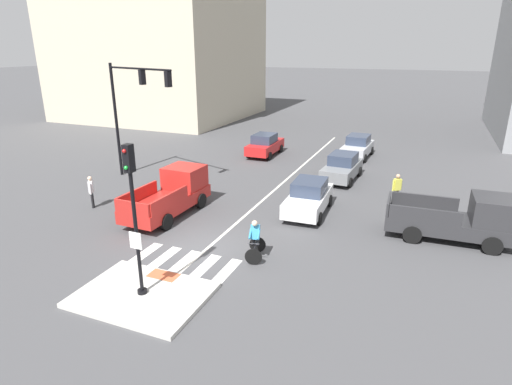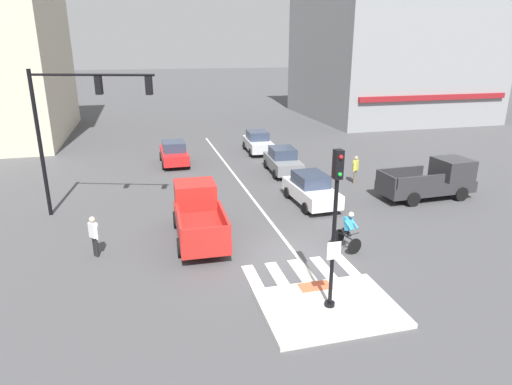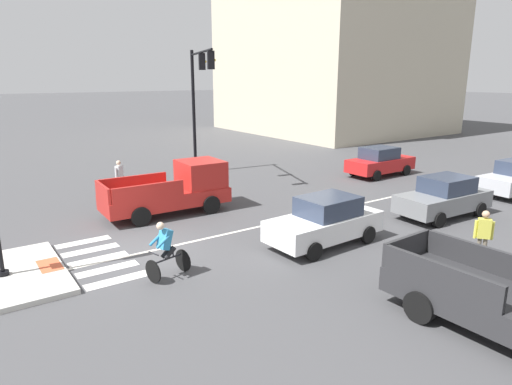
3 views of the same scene
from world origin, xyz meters
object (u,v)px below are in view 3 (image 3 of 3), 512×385
Objects in this scene: car_white_eastbound_mid at (325,221)px; pedestrian_waiting_far_side at (484,233)px; pickup_truck_red_westbound_near at (177,190)px; traffic_light_mast at (198,90)px; pedestrian_at_curb_left at (119,175)px; car_grey_eastbound_far at (444,197)px; cyclist at (166,249)px; car_red_westbound_distant at (380,162)px.

pedestrian_waiting_far_side is (3.91, 2.76, 0.17)m from car_white_eastbound_mid.
pickup_truck_red_westbound_near is 11.41m from pedestrian_waiting_far_side.
pedestrian_at_curb_left is (0.86, -4.78, -3.84)m from traffic_light_mast.
pickup_truck_red_westbound_near reaches higher than car_grey_eastbound_far.
cyclist reaches higher than car_grey_eastbound_far.
traffic_light_mast reaches higher than pickup_truck_red_westbound_near.
car_white_eastbound_mid is at bearing 18.90° from pedestrian_at_curb_left.
car_red_westbound_distant is 16.52m from cyclist.
car_white_eastbound_mid is at bearing -58.18° from car_red_westbound_distant.
car_grey_eastbound_far is 10.87m from pickup_truck_red_westbound_near.
car_white_eastbound_mid and car_red_westbound_distant have the same top height.
car_red_westbound_distant is at bearing 110.00° from cyclist.
traffic_light_mast is 7.37m from pickup_truck_red_westbound_near.
traffic_light_mast is at bearing -119.67° from car_red_westbound_distant.
pedestrian_at_curb_left is at bearing -156.16° from pedestrian_waiting_far_side.
pedestrian_at_curb_left reaches higher than car_white_eastbound_mid.
car_red_westbound_distant is 0.98× the size of car_grey_eastbound_far.
car_grey_eastbound_far is 14.47m from pedestrian_at_curb_left.
pickup_truck_red_westbound_near is (5.04, -3.77, -3.84)m from traffic_light_mast.
car_grey_eastbound_far is 2.51× the size of pedestrian_waiting_far_side.
traffic_light_mast is 13.21m from cyclist.
pedestrian_at_curb_left is 15.62m from pedestrian_waiting_far_side.
car_red_westbound_distant and car_grey_eastbound_far have the same top height.
car_red_westbound_distant is at bearing 60.33° from traffic_light_mast.
car_white_eastbound_mid is 0.99× the size of car_grey_eastbound_far.
pedestrian_at_curb_left and pedestrian_waiting_far_side have the same top height.
pickup_truck_red_westbound_near reaches higher than pedestrian_waiting_far_side.
pedestrian_waiting_far_side is (14.29, 6.31, 0.00)m from pedestrian_at_curb_left.
traffic_light_mast reaches higher than cyclist.
traffic_light_mast is 4.14× the size of pedestrian_waiting_far_side.
cyclist is (5.62, -2.95, -0.11)m from pickup_truck_red_westbound_near.
car_grey_eastbound_far is (0.43, 6.07, 0.00)m from car_white_eastbound_mid.
cyclist reaches higher than car_white_eastbound_mid.
car_white_eastbound_mid is 2.49× the size of pedestrian_waiting_far_side.
pedestrian_waiting_far_side is (10.11, 5.30, 0.00)m from pickup_truck_red_westbound_near.
car_white_eastbound_mid is 10.97m from pedestrian_at_curb_left.
pedestrian_waiting_far_side is (4.48, 8.25, 0.11)m from cyclist.
car_white_eastbound_mid is 1.01× the size of car_red_westbound_distant.
pedestrian_waiting_far_side is at bearing 27.69° from pickup_truck_red_westbound_near.
traffic_light_mast is at bearing -174.22° from pedestrian_waiting_far_side.
car_white_eastbound_mid is at bearing 84.06° from cyclist.
pickup_truck_red_westbound_near is at bearing 13.56° from pedestrian_at_curb_left.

